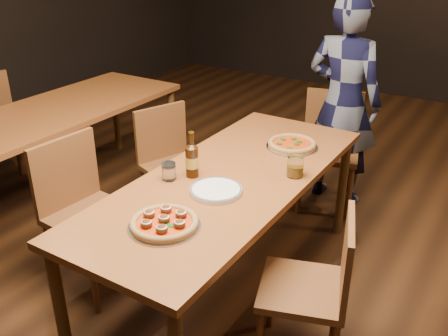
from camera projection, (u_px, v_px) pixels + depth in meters
The scene contains 14 objects.
ground at pixel (228, 287), 3.03m from camera, with size 9.00×9.00×0.00m, color black.
table_main at pixel (229, 188), 2.73m from camera, with size 0.80×2.00×0.75m.
table_left at pixel (59, 117), 3.78m from camera, with size 0.80×2.00×0.75m.
chair_main_nw at pixel (93, 216), 2.86m from camera, with size 0.44×0.44×0.95m, color brown, non-canonical shape.
chair_main_sw at pixel (177, 167), 3.53m from camera, with size 0.41×0.41×0.88m, color brown, non-canonical shape.
chair_main_e at pixel (303, 288), 2.36m from camera, with size 0.40×0.40×0.85m, color brown, non-canonical shape.
chair_end at pixel (329, 151), 3.74m from camera, with size 0.43×0.43×0.91m, color brown, non-canonical shape.
pizza_meatball at pixel (164, 222), 2.23m from camera, with size 0.33×0.33×0.06m.
pizza_margherita at pixel (292, 144), 3.06m from camera, with size 0.32×0.32×0.04m.
plate_stack at pixel (216, 191), 2.53m from camera, with size 0.26×0.26×0.03m, color white.
beer_bottle at pixel (192, 161), 2.67m from camera, with size 0.07×0.07×0.25m.
water_glass at pixel (169, 171), 2.65m from camera, with size 0.08×0.08×0.09m, color white.
amber_glass at pixel (295, 167), 2.68m from camera, with size 0.09×0.09×0.11m, color #906410.
diner at pixel (343, 102), 3.71m from camera, with size 0.58×0.38×1.60m, color black.
Camera 1 is at (1.27, -2.07, 1.95)m, focal length 40.00 mm.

